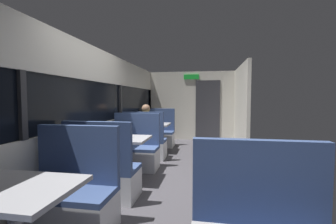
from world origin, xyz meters
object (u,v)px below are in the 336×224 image
at_px(bench_mid_window_facing_entry, 135,152).
at_px(bench_far_window_facing_end, 145,144).
at_px(bench_mid_window_facing_end, 103,175).
at_px(bench_near_window_facing_entry, 71,200).
at_px(dining_table_mid_window, 121,143).
at_px(dining_table_near_window, 14,200).
at_px(seated_passenger, 146,135).
at_px(dining_table_far_window, 152,127).
at_px(bench_far_window_facing_entry, 158,135).

height_order(bench_mid_window_facing_entry, bench_far_window_facing_end, same).
bearing_deg(bench_mid_window_facing_end, bench_near_window_facing_entry, -90.00).
relative_size(dining_table_mid_window, bench_mid_window_facing_entry, 0.82).
bearing_deg(dining_table_near_window, dining_table_mid_window, 90.00).
bearing_deg(seated_passenger, dining_table_far_window, 90.00).
relative_size(dining_table_near_window, bench_far_window_facing_end, 0.82).
xyz_separation_m(dining_table_far_window, bench_far_window_facing_end, (0.00, -0.70, -0.31)).
distance_m(bench_mid_window_facing_entry, seated_passenger, 0.87).
bearing_deg(dining_table_far_window, bench_mid_window_facing_end, -90.00).
bearing_deg(dining_table_mid_window, bench_near_window_facing_entry, -90.00).
relative_size(dining_table_near_window, bench_near_window_facing_entry, 0.82).
xyz_separation_m(bench_near_window_facing_entry, seated_passenger, (0.00, 3.01, 0.21)).
xyz_separation_m(dining_table_mid_window, seated_passenger, (0.00, 1.54, -0.10)).
height_order(bench_far_window_facing_end, seated_passenger, seated_passenger).
relative_size(bench_near_window_facing_entry, bench_far_window_facing_end, 1.00).
xyz_separation_m(dining_table_mid_window, bench_mid_window_facing_end, (0.00, -0.70, -0.31)).
height_order(dining_table_near_window, bench_near_window_facing_entry, bench_near_window_facing_entry).
xyz_separation_m(bench_mid_window_facing_end, bench_mid_window_facing_entry, (0.00, 1.40, 0.00)).
bearing_deg(bench_far_window_facing_entry, dining_table_far_window, -90.00).
relative_size(dining_table_mid_window, bench_far_window_facing_entry, 0.82).
xyz_separation_m(dining_table_near_window, bench_mid_window_facing_entry, (0.00, 2.87, -0.31)).
bearing_deg(dining_table_near_window, bench_far_window_facing_end, 90.00).
height_order(dining_table_mid_window, dining_table_far_window, same).
distance_m(bench_mid_window_facing_entry, bench_far_window_facing_end, 0.77).
distance_m(bench_mid_window_facing_end, bench_far_window_facing_entry, 3.56).
distance_m(dining_table_far_window, seated_passenger, 0.64).
distance_m(bench_near_window_facing_entry, seated_passenger, 3.01).
height_order(bench_near_window_facing_entry, bench_far_window_facing_end, same).
distance_m(bench_near_window_facing_entry, bench_far_window_facing_end, 2.93).
bearing_deg(dining_table_mid_window, bench_far_window_facing_entry, 90.00).
distance_m(bench_far_window_facing_entry, seated_passenger, 1.34).
bearing_deg(bench_near_window_facing_entry, bench_far_window_facing_end, 90.00).
relative_size(dining_table_far_window, bench_far_window_facing_entry, 0.82).
xyz_separation_m(bench_mid_window_facing_entry, seated_passenger, (0.00, 0.84, 0.21)).
relative_size(dining_table_near_window, dining_table_mid_window, 1.00).
distance_m(bench_near_window_facing_entry, dining_table_far_window, 3.65).
xyz_separation_m(bench_mid_window_facing_end, bench_far_window_facing_entry, (0.00, 3.56, 0.00)).
bearing_deg(bench_near_window_facing_entry, seated_passenger, 90.00).
bearing_deg(bench_mid_window_facing_entry, dining_table_far_window, 90.00).
bearing_deg(dining_table_near_window, bench_mid_window_facing_end, 90.00).
relative_size(bench_mid_window_facing_entry, seated_passenger, 0.87).
distance_m(bench_near_window_facing_entry, bench_mid_window_facing_entry, 2.17).
bearing_deg(seated_passenger, bench_far_window_facing_entry, 90.00).
bearing_deg(bench_mid_window_facing_entry, bench_far_window_facing_entry, 90.00).
bearing_deg(dining_table_far_window, bench_far_window_facing_end, -90.00).
relative_size(bench_far_window_facing_entry, seated_passenger, 0.87).
bearing_deg(bench_far_window_facing_end, bench_far_window_facing_entry, 90.00).
xyz_separation_m(bench_mid_window_facing_end, dining_table_far_window, (0.00, 2.87, 0.31)).
xyz_separation_m(bench_far_window_facing_entry, seated_passenger, (0.00, -1.33, 0.21)).
bearing_deg(bench_mid_window_facing_entry, bench_mid_window_facing_end, -90.00).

